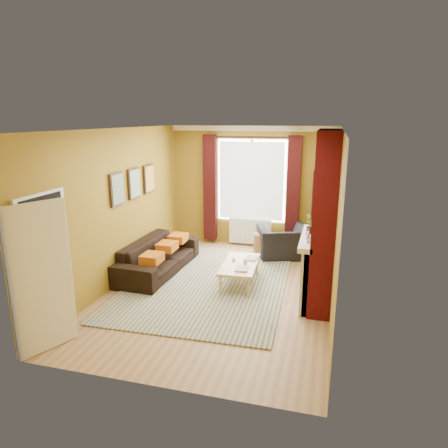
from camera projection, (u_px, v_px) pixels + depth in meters
The scene contains 12 objects.
ground at pixel (220, 290), 7.13m from camera, with size 5.50×5.50×0.00m, color olive.
room_walls at pixel (259, 213), 6.88m from camera, with size 3.82×5.54×2.83m.
striped_rug at pixel (208, 282), 7.41m from camera, with size 2.93×3.99×0.02m.
sofa at pixel (158, 256), 7.89m from camera, with size 2.21×0.87×0.65m, color black.
armchair at pixel (283, 242), 8.72m from camera, with size 1.06×0.93×0.69m, color black.
coffee_table at pixel (240, 265), 7.28m from camera, with size 0.68×1.25×0.41m.
wicker_stool at pixel (263, 245), 8.80m from camera, with size 0.53×0.53×0.51m.
floor_lamp at pixel (318, 199), 8.64m from camera, with size 0.31×0.31×1.60m.
book_a at pixel (236, 268), 6.99m from camera, with size 0.22×0.30×0.03m, color #999999.
book_b at pixel (246, 257), 7.55m from camera, with size 0.21×0.29×0.02m, color #999999.
mug at pixel (245, 263), 7.17m from camera, with size 0.09×0.09×0.09m, color #999999.
tv_remote at pixel (234, 260), 7.42m from camera, with size 0.08×0.16×0.02m.
Camera 1 is at (1.77, -6.34, 2.97)m, focal length 32.00 mm.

